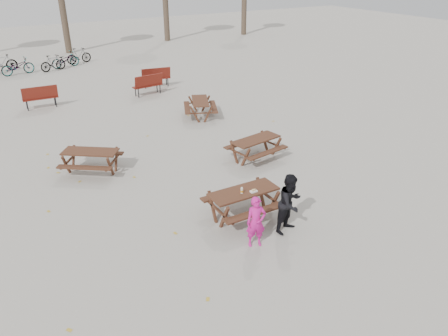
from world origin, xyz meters
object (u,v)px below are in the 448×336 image
picnic_table_far (200,109)px  adult (290,203)px  child (256,222)px  soda_bottle (242,191)px  picnic_table_east (256,149)px  picnic_table_north (92,161)px  food_tray (254,191)px  main_picnic_table (244,197)px

picnic_table_far → adult: bearing=-169.6°
child → soda_bottle: bearing=93.3°
picnic_table_east → picnic_table_north: bearing=151.0°
picnic_table_east → adult: bearing=-122.4°
soda_bottle → picnic_table_east: (2.42, 2.94, -0.48)m
food_tray → picnic_table_north: (-2.88, 4.81, -0.43)m
child → adult: (1.07, 0.10, 0.13)m
main_picnic_table → picnic_table_north: size_ratio=1.07×
adult → soda_bottle: bearing=109.6°
soda_bottle → child: (-0.31, -1.11, -0.21)m
picnic_table_north → picnic_table_far: bearing=64.6°
child → picnic_table_far: 9.34m
picnic_table_east → picnic_table_north: (-5.01, 1.77, -0.00)m
food_tray → soda_bottle: size_ratio=1.06×
adult → picnic_table_far: 8.95m
food_tray → child: bearing=-120.9°
food_tray → picnic_table_far: food_tray is taller
adult → picnic_table_north: size_ratio=0.91×
picnic_table_north → picnic_table_east: bearing=16.2°
main_picnic_table → picnic_table_north: main_picnic_table is taller
picnic_table_far → child: bearing=-175.9°
food_tray → soda_bottle: 0.32m
picnic_table_far → main_picnic_table: bearing=-175.9°
food_tray → picnic_table_east: food_tray is taller
soda_bottle → picnic_table_east: soda_bottle is taller
child → adult: 1.08m
soda_bottle → adult: 1.26m
food_tray → picnic_table_east: 3.74m
picnic_table_east → picnic_table_far: 4.77m
picnic_table_north → adult: bearing=-24.0°
food_tray → picnic_table_east: bearing=55.0°
main_picnic_table → adult: size_ratio=1.17×
food_tray → soda_bottle: soda_bottle is taller
adult → picnic_table_north: adult is taller
soda_bottle → adult: (0.76, -1.00, -0.08)m
soda_bottle → child: 1.17m
adult → picnic_table_east: (1.66, 3.95, -0.40)m
picnic_table_north → picnic_table_far: size_ratio=1.01×
soda_bottle → food_tray: bearing=-18.1°
picnic_table_north → main_picnic_table: bearing=-24.1°
soda_bottle → picnic_table_north: soda_bottle is taller
adult → picnic_table_east: 4.30m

